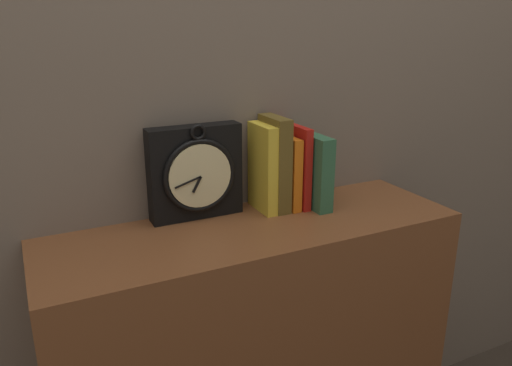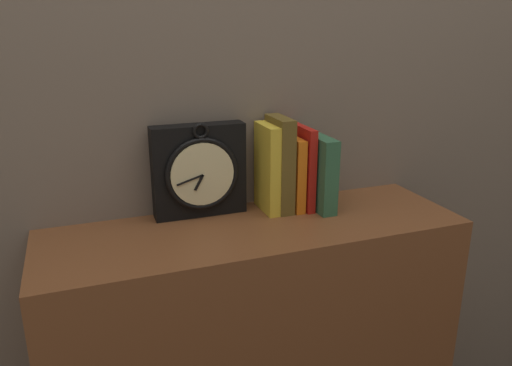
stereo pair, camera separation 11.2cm
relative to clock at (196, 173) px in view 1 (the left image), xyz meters
The scene contains 7 objects.
wall_back 0.40m from the clock, 32.86° to the left, with size 6.00×0.05×2.60m.
clock is the anchor object (origin of this frame).
book_slot0_yellow 0.17m from the clock, ahead, with size 0.03×0.11×0.22m.
book_slot1_brown 0.20m from the clock, ahead, with size 0.04×0.12×0.23m.
book_slot2_orange 0.23m from the clock, ahead, with size 0.02×0.12×0.18m.
book_slot3_red 0.26m from the clock, ahead, with size 0.02×0.12×0.21m.
book_slot4_green 0.29m from the clock, ahead, with size 0.04×0.15×0.19m.
Camera 1 is at (-0.47, -0.95, 1.26)m, focal length 35.00 mm.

